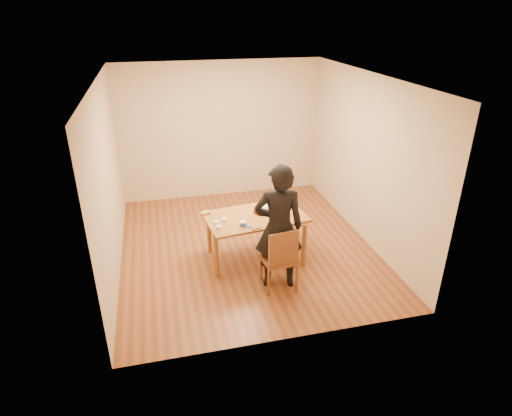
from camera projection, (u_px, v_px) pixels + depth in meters
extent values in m
cube|color=brown|center=(246.00, 246.00, 7.08)|extent=(4.00, 4.50, 0.00)
cube|color=silver|center=(244.00, 78.00, 5.93)|extent=(4.00, 4.50, 0.00)
cube|color=tan|center=(221.00, 131.00, 8.48)|extent=(4.00, 0.00, 2.70)
cube|color=tan|center=(108.00, 181.00, 6.08)|extent=(0.00, 4.50, 2.70)
cube|color=tan|center=(366.00, 159.00, 6.93)|extent=(0.00, 4.50, 2.70)
cube|color=brown|center=(255.00, 217.00, 6.42)|extent=(1.58, 1.07, 0.04)
cube|color=brown|center=(279.00, 258.00, 5.90)|extent=(0.52, 0.52, 0.04)
cylinder|color=#B70C13|center=(264.00, 211.00, 6.53)|extent=(0.31, 0.31, 0.02)
cylinder|color=white|center=(264.00, 208.00, 6.51)|extent=(0.23, 0.23, 0.07)
ellipsoid|color=white|center=(264.00, 205.00, 6.49)|extent=(0.22, 0.22, 0.03)
cylinder|color=white|center=(243.00, 224.00, 6.08)|extent=(0.09, 0.09, 0.08)
cylinder|color=#183B9C|center=(249.00, 226.00, 6.10)|extent=(0.09, 0.09, 0.01)
ellipsoid|color=white|center=(249.00, 226.00, 6.09)|extent=(0.04, 0.04, 0.02)
cylinder|color=white|center=(219.00, 227.00, 6.05)|extent=(0.08, 0.08, 0.04)
cylinder|color=white|center=(224.00, 219.00, 6.26)|extent=(0.08, 0.08, 0.04)
cylinder|color=white|center=(217.00, 222.00, 6.18)|extent=(0.08, 0.08, 0.04)
cube|color=#E7369A|center=(206.00, 214.00, 6.45)|extent=(0.15, 0.13, 0.02)
cube|color=#44A31E|center=(205.00, 212.00, 6.45)|extent=(0.16, 0.12, 0.02)
cube|color=black|center=(257.00, 229.00, 6.03)|extent=(0.15, 0.06, 0.01)
imported|color=black|center=(279.00, 228.00, 5.74)|extent=(0.73, 0.55, 1.81)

